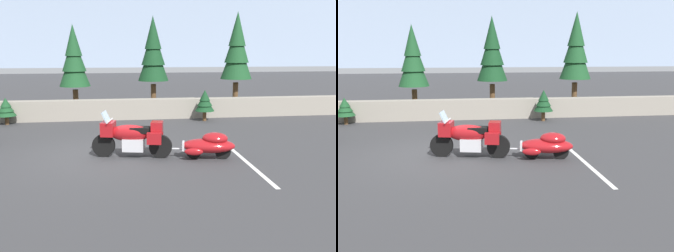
% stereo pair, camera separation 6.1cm
% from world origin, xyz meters
% --- Properties ---
extents(ground_plane, '(80.00, 80.00, 0.00)m').
position_xyz_m(ground_plane, '(0.00, 0.00, 0.00)').
color(ground_plane, '#38383A').
extents(stone_guard_wall, '(24.00, 0.59, 0.89)m').
position_xyz_m(stone_guard_wall, '(0.14, 5.79, 0.44)').
color(stone_guard_wall, gray).
rests_on(stone_guard_wall, ground).
extents(distant_ridgeline, '(240.00, 80.00, 16.00)m').
position_xyz_m(distant_ridgeline, '(0.00, 95.81, 8.00)').
color(distant_ridgeline, '#8C9EB7').
rests_on(distant_ridgeline, ground).
extents(touring_motorcycle, '(2.29, 1.03, 1.33)m').
position_xyz_m(touring_motorcycle, '(0.86, -0.31, 0.62)').
color(touring_motorcycle, black).
rests_on(touring_motorcycle, ground).
extents(car_shaped_trailer, '(2.23, 1.01, 0.76)m').
position_xyz_m(car_shaped_trailer, '(3.01, -0.77, 0.41)').
color(car_shaped_trailer, black).
rests_on(car_shaped_trailer, ground).
extents(pine_tree_tall, '(1.57, 1.57, 4.90)m').
position_xyz_m(pine_tree_tall, '(6.46, 7.60, 3.07)').
color(pine_tree_tall, brown).
rests_on(pine_tree_tall, ground).
extents(pine_tree_secondary, '(1.43, 1.43, 4.20)m').
position_xyz_m(pine_tree_secondary, '(-1.46, 7.14, 2.63)').
color(pine_tree_secondary, brown).
rests_on(pine_tree_secondary, ground).
extents(pine_tree_far_right, '(1.52, 1.52, 4.67)m').
position_xyz_m(pine_tree_far_right, '(2.30, 7.94, 2.93)').
color(pine_tree_far_right, brown).
rests_on(pine_tree_far_right, ground).
extents(pine_sapling_near, '(0.84, 0.84, 1.35)m').
position_xyz_m(pine_sapling_near, '(4.22, 4.88, 0.85)').
color(pine_sapling_near, brown).
rests_on(pine_sapling_near, ground).
extents(pine_sapling_farther, '(0.79, 0.79, 1.12)m').
position_xyz_m(pine_sapling_farther, '(-4.07, 5.17, 0.70)').
color(pine_sapling_farther, brown).
rests_on(pine_sapling_farther, ground).
extents(parking_stripe_marker, '(0.12, 3.60, 0.01)m').
position_xyz_m(parking_stripe_marker, '(3.97, -1.50, 0.00)').
color(parking_stripe_marker, silver).
rests_on(parking_stripe_marker, ground).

